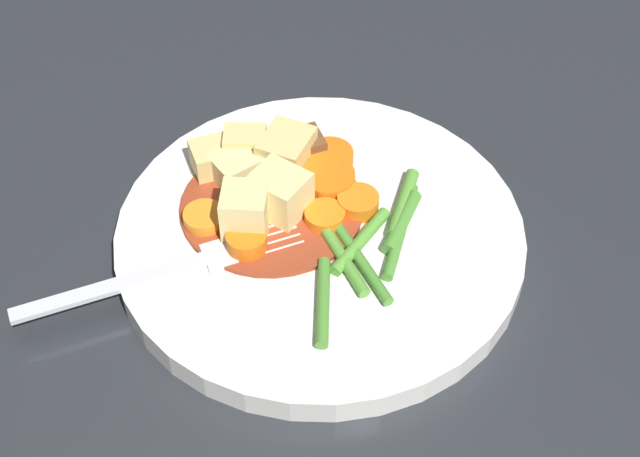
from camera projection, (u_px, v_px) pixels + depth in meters
ground_plane at (320, 247)px, 0.59m from camera, size 3.00×3.00×0.00m
dinner_plate at (320, 238)px, 0.59m from camera, size 0.25×0.25×0.02m
stew_sauce at (276, 202)px, 0.59m from camera, size 0.12×0.12×0.00m
carrot_slice_0 at (204, 219)px, 0.58m from camera, size 0.03×0.03×0.01m
carrot_slice_1 at (326, 218)px, 0.58m from camera, size 0.03×0.03×0.01m
carrot_slice_2 at (247, 242)px, 0.56m from camera, size 0.02×0.02×0.01m
carrot_slice_3 at (330, 159)px, 0.61m from camera, size 0.04×0.04×0.01m
carrot_slice_4 at (285, 177)px, 0.60m from camera, size 0.03×0.03×0.01m
carrot_slice_5 at (328, 181)px, 0.60m from camera, size 0.05×0.05×0.01m
carrot_slice_6 at (358, 203)px, 0.59m from camera, size 0.03×0.03×0.01m
potato_chunk_0 at (213, 159)px, 0.61m from camera, size 0.04×0.04×0.02m
potato_chunk_1 at (245, 148)px, 0.61m from camera, size 0.03×0.03×0.03m
potato_chunk_2 at (245, 213)px, 0.57m from camera, size 0.04×0.04×0.03m
potato_chunk_3 at (283, 190)px, 0.58m from camera, size 0.03×0.03×0.03m
potato_chunk_4 at (287, 153)px, 0.61m from camera, size 0.03×0.04×0.03m
potato_chunk_5 at (236, 169)px, 0.60m from camera, size 0.04×0.04×0.02m
meat_chunk_0 at (265, 187)px, 0.59m from camera, size 0.02×0.03×0.02m
meat_chunk_1 at (303, 147)px, 0.62m from camera, size 0.03×0.03×0.02m
green_bean_0 at (364, 236)px, 0.57m from camera, size 0.01×0.06×0.01m
green_bean_1 at (402, 222)px, 0.58m from camera, size 0.02×0.05×0.01m
green_bean_2 at (360, 259)px, 0.56m from camera, size 0.06×0.05×0.01m
green_bean_3 at (403, 203)px, 0.59m from camera, size 0.02×0.06×0.01m
green_bean_4 at (401, 231)px, 0.57m from camera, size 0.03×0.08×0.01m
green_bean_5 at (339, 251)px, 0.56m from camera, size 0.06×0.05×0.01m
green_bean_6 at (323, 302)px, 0.54m from camera, size 0.04×0.06×0.01m
fork at (170, 270)px, 0.55m from camera, size 0.12×0.15×0.00m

